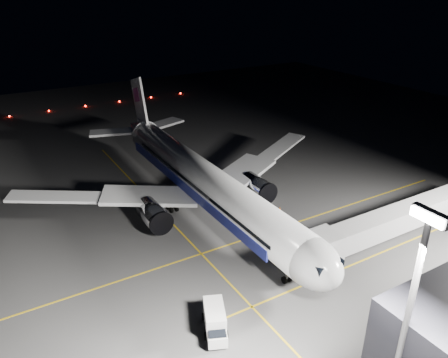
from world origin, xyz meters
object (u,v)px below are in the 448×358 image
service_truck (215,321)px  baggage_tug (239,189)px  jet_bridge (404,216)px  safety_cone_a (204,185)px  airliner (201,179)px  floodlight_mast_south (407,319)px  safety_cone_c (219,190)px  safety_cone_b (280,208)px

service_truck → baggage_tug: (-25.78, 19.35, -0.52)m
jet_bridge → safety_cone_a: 33.40m
jet_bridge → service_truck: 29.60m
airliner → safety_cone_a: 9.35m
floodlight_mast_south → service_truck: size_ratio=3.68×
safety_cone_a → safety_cone_c: size_ratio=1.18×
airliner → jet_bridge: 29.31m
service_truck → baggage_tug: size_ratio=1.67×
safety_cone_a → jet_bridge: bearing=25.1°
safety_cone_c → safety_cone_a: bearing=-153.3°
baggage_tug → safety_cone_c: baggage_tug is taller
airliner → safety_cone_b: bearing=57.4°
service_truck → safety_cone_a: service_truck is taller
airliner → service_truck: (24.25, -11.36, -3.73)m
floodlight_mast_south → safety_cone_c: (-45.10, 11.47, -12.11)m
floodlight_mast_south → safety_cone_c: bearing=165.7°
jet_bridge → floodlight_mast_south: (18.00, -24.07, 7.79)m
baggage_tug → safety_cone_a: (-5.37, -3.99, -0.61)m
airliner → baggage_tug: airliner is taller
jet_bridge → safety_cone_c: 30.20m
floodlight_mast_south → baggage_tug: size_ratio=6.14×
floodlight_mast_south → safety_cone_c: 48.09m
safety_cone_b → safety_cone_c: size_ratio=1.03×
service_truck → safety_cone_b: 28.00m
airliner → service_truck: size_ratio=10.94×
airliner → baggage_tug: size_ratio=18.24×
baggage_tug → floodlight_mast_south: bearing=-41.9°
airliner → safety_cone_a: bearing=149.9°
airliner → jet_bridge: bearing=38.0°
baggage_tug → safety_cone_b: (8.17, 2.38, -0.65)m
airliner → safety_cone_c: size_ratio=117.83×
floodlight_mast_south → safety_cone_a: 50.49m
safety_cone_c → safety_cone_b: bearing=24.8°
safety_cone_a → safety_cone_c: (2.89, 1.45, -0.05)m
safety_cone_a → safety_cone_b: size_ratio=1.15×
jet_bridge → baggage_tug: (-24.62, -10.06, -3.67)m
jet_bridge → safety_cone_a: bearing=-154.9°
baggage_tug → safety_cone_c: 3.61m
jet_bridge → floodlight_mast_south: 31.05m
floodlight_mast_south → safety_cone_b: size_ratio=38.66×
service_truck → safety_cone_c: bearing=172.4°
service_truck → safety_cone_c: 32.91m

